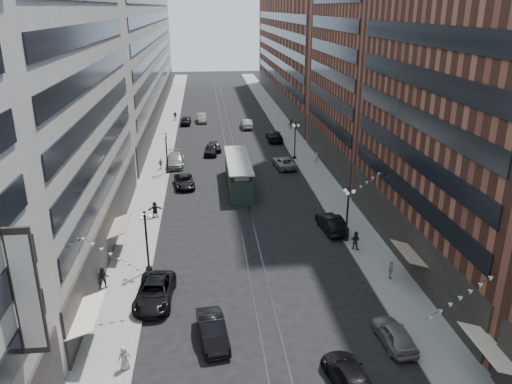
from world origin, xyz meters
name	(u,v)px	position (x,y,z in m)	size (l,w,h in m)	color
ground	(233,161)	(0.00, 60.00, 0.00)	(220.00, 220.00, 0.00)	black
sidewalk_west	(162,145)	(-11.00, 70.00, 0.07)	(4.00, 180.00, 0.15)	gray
sidewalk_east	(294,142)	(11.00, 70.00, 0.07)	(4.00, 180.00, 0.15)	gray
rail_west	(225,144)	(-0.70, 70.00, 0.01)	(0.12, 180.00, 0.02)	#2D2D33
rail_east	(233,144)	(0.70, 70.00, 0.01)	(0.12, 180.00, 0.02)	#2D2D33
building_west_mid	(48,101)	(-17.00, 33.00, 14.00)	(8.00, 36.00, 28.00)	#ACA698
building_west_far	(137,51)	(-17.00, 96.00, 13.00)	(8.00, 90.00, 26.00)	#ACA698
building_east_mid	(460,128)	(17.00, 28.00, 12.00)	(8.00, 30.00, 24.00)	brown
building_east_tower	(364,10)	(17.00, 56.00, 21.00)	(8.00, 26.00, 42.00)	brown
building_east_far	(295,51)	(17.00, 105.00, 12.00)	(8.00, 72.00, 24.00)	brown
lamppost_sw_far	(147,239)	(-9.20, 28.00, 3.10)	(1.03, 1.14, 5.52)	black
lamppost_sw_mid	(167,152)	(-9.20, 55.00, 3.10)	(1.03, 1.14, 5.52)	black
lamppost_se_far	(347,212)	(9.20, 32.00, 3.10)	(1.03, 1.14, 5.52)	black
lamppost_se_mid	(295,139)	(9.20, 60.00, 3.10)	(1.03, 1.14, 5.52)	black
streetcar	(238,174)	(0.00, 48.84, 1.66)	(2.88, 13.01, 3.60)	#1F3226
car_2	(155,292)	(-8.29, 23.28, 0.83)	(2.74, 5.95, 1.65)	black
car_4	(394,334)	(8.17, 16.38, 0.76)	(1.79, 4.45, 1.52)	slate
car_5	(212,330)	(-3.99, 18.02, 0.81)	(1.71, 4.91, 1.62)	black
car_6	(349,377)	(4.01, 12.70, 0.76)	(2.13, 5.24, 1.52)	black
pedestrian_1	(124,358)	(-9.50, 15.58, 0.96)	(0.79, 0.43, 1.62)	#A69B8A
pedestrian_2	(103,278)	(-12.50, 25.45, 1.08)	(0.90, 0.50, 1.86)	black
pedestrian_4	(391,270)	(10.91, 24.54, 0.97)	(0.96, 0.44, 1.64)	#AFA291
car_7	(184,181)	(-6.80, 49.49, 0.71)	(2.36, 5.13, 1.42)	black
car_8	(175,160)	(-8.33, 58.63, 0.87)	(2.44, 6.01, 1.74)	slate
car_9	(186,120)	(-7.58, 85.32, 0.80)	(1.89, 4.69, 1.60)	black
car_10	(331,223)	(8.40, 34.60, 0.85)	(1.80, 5.16, 1.70)	black
car_11	(284,162)	(6.98, 56.15, 0.78)	(2.58, 5.59, 1.55)	gray
car_12	(274,136)	(7.73, 71.13, 0.86)	(2.41, 5.94, 1.72)	black
car_13	(211,149)	(-3.14, 63.90, 0.82)	(1.93, 4.81, 1.64)	black
car_14	(246,124)	(3.83, 81.08, 0.84)	(1.78, 5.10, 1.68)	gray
pedestrian_5	(155,209)	(-9.62, 39.73, 1.02)	(1.60, 0.46, 1.73)	black
pedestrian_6	(161,164)	(-10.25, 56.76, 0.93)	(0.91, 0.42, 1.56)	#9E9283
pedestrian_7	(355,240)	(9.56, 30.11, 1.04)	(0.86, 0.47, 1.78)	black
pedestrian_8	(316,158)	(11.90, 57.42, 0.93)	(0.57, 0.37, 1.56)	beige
pedestrian_9	(291,125)	(11.84, 78.66, 1.04)	(1.15, 0.47, 1.78)	black
car_extra_0	(215,146)	(-2.52, 66.03, 0.72)	(1.70, 4.22, 1.44)	black
car_extra_1	(202,118)	(-4.50, 87.26, 0.83)	(1.76, 5.03, 1.66)	slate
pedestrian_extra_0	(175,116)	(-9.75, 88.94, 1.02)	(1.02, 0.46, 1.74)	black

